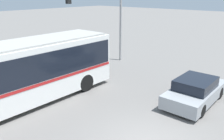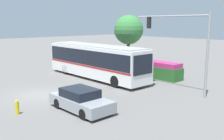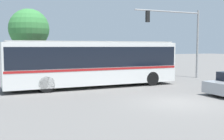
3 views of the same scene
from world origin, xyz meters
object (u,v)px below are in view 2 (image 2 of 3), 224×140
object	(u,v)px
street_tree_left	(129,30)
fire_hydrant	(17,107)
city_bus	(95,59)
sedan_foreground	(81,100)
traffic_light_pole	(185,38)

from	to	relation	value
street_tree_left	fire_hydrant	bearing A→B (deg)	-65.46
fire_hydrant	street_tree_left	bearing A→B (deg)	114.54
city_bus	fire_hydrant	size ratio (longest dim) A/B	13.91
sedan_foreground	traffic_light_pole	distance (m)	8.92
traffic_light_pole	fire_hydrant	world-z (taller)	traffic_light_pole
city_bus	traffic_light_pole	bearing A→B (deg)	9.81
city_bus	sedan_foreground	distance (m)	9.43
traffic_light_pole	city_bus	bearing A→B (deg)	9.44
sedan_foreground	traffic_light_pole	world-z (taller)	traffic_light_pole
street_tree_left	city_bus	bearing A→B (deg)	-67.72
street_tree_left	fire_hydrant	distance (m)	19.60
city_bus	traffic_light_pole	distance (m)	9.07
street_tree_left	traffic_light_pole	bearing A→B (deg)	-28.27
street_tree_left	fire_hydrant	world-z (taller)	street_tree_left
city_bus	fire_hydrant	bearing A→B (deg)	-63.32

